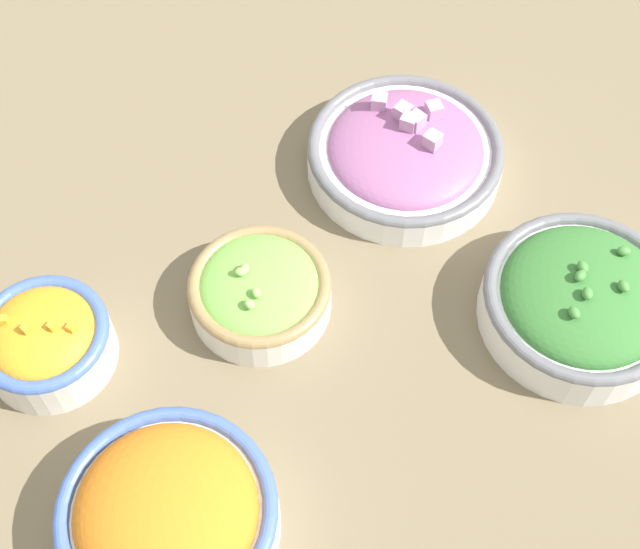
{
  "coord_description": "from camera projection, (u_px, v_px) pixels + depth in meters",
  "views": [
    {
      "loc": [
        0.21,
        0.35,
        0.68
      ],
      "look_at": [
        0.0,
        0.0,
        0.03
      ],
      "focal_mm": 50.0,
      "sensor_mm": 36.0,
      "label": 1
    }
  ],
  "objects": [
    {
      "name": "bowl_red_onion",
      "position": [
        405.0,
        153.0,
        0.85
      ],
      "size": [
        0.19,
        0.19,
        0.06
      ],
      "color": "white",
      "rests_on": "ground_plane"
    },
    {
      "name": "bowl_lettuce",
      "position": [
        260.0,
        290.0,
        0.77
      ],
      "size": [
        0.12,
        0.12,
        0.05
      ],
      "color": "silver",
      "rests_on": "ground_plane"
    },
    {
      "name": "bowl_carrots",
      "position": [
        168.0,
        515.0,
        0.65
      ],
      "size": [
        0.16,
        0.16,
        0.07
      ],
      "color": "white",
      "rests_on": "ground_plane"
    },
    {
      "name": "bowl_squash",
      "position": [
        45.0,
        340.0,
        0.73
      ],
      "size": [
        0.11,
        0.11,
        0.06
      ],
      "color": "silver",
      "rests_on": "ground_plane"
    },
    {
      "name": "bowl_broccoli",
      "position": [
        581.0,
        301.0,
        0.76
      ],
      "size": [
        0.17,
        0.17,
        0.07
      ],
      "color": "white",
      "rests_on": "ground_plane"
    },
    {
      "name": "ground_plane",
      "position": [
        320.0,
        292.0,
        0.79
      ],
      "size": [
        3.0,
        3.0,
        0.0
      ],
      "primitive_type": "plane",
      "color": "#75664C"
    }
  ]
}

